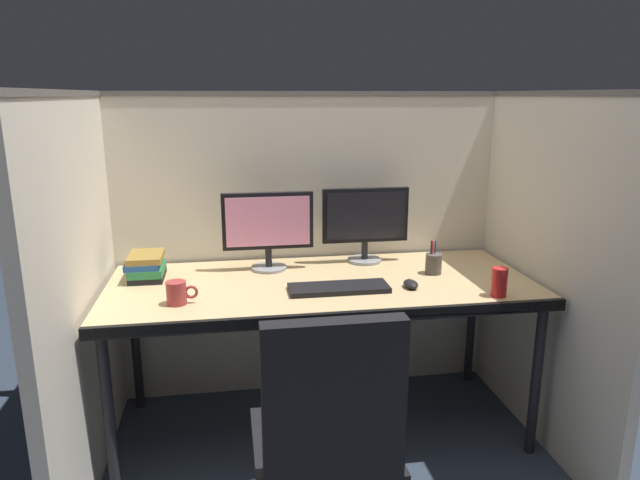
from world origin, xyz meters
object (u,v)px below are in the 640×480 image
object	(u,v)px
book_stack	(146,266)
soda_can	(499,282)
keyboard_main	(339,288)
coffee_mug	(177,293)
monitor_left	(268,226)
desk	(322,293)
computer_mouse	(411,284)
monitor_right	(365,220)
pen_cup	(434,264)

from	to	relation	value
book_stack	soda_can	world-z (taller)	soda_can
soda_can	keyboard_main	bearing A→B (deg)	164.88
coffee_mug	soda_can	bearing A→B (deg)	-5.11
monitor_left	desk	bearing A→B (deg)	-46.61
computer_mouse	coffee_mug	distance (m)	0.99
monitor_left	coffee_mug	size ratio (longest dim) A/B	3.41
desk	monitor_left	size ratio (longest dim) A/B	4.42
monitor_left	keyboard_main	bearing A→B (deg)	-52.39
desk	computer_mouse	distance (m)	0.40
desk	soda_can	bearing A→B (deg)	-22.94
computer_mouse	coffee_mug	size ratio (longest dim) A/B	0.76
coffee_mug	monitor_right	bearing A→B (deg)	27.87
monitor_right	desk	bearing A→B (deg)	-132.42
desk	keyboard_main	xyz separation A→B (m)	(0.05, -0.12, 0.06)
monitor_right	computer_mouse	world-z (taller)	monitor_right
keyboard_main	pen_cup	bearing A→B (deg)	18.73
coffee_mug	soda_can	size ratio (longest dim) A/B	1.03
coffee_mug	book_stack	bearing A→B (deg)	114.62
book_stack	pen_cup	bearing A→B (deg)	-6.11
book_stack	pen_cup	world-z (taller)	pen_cup
desk	book_stack	bearing A→B (deg)	166.73
pen_cup	monitor_right	bearing A→B (deg)	137.88
coffee_mug	pen_cup	distance (m)	1.18
computer_mouse	desk	bearing A→B (deg)	159.70
monitor_right	coffee_mug	distance (m)	1.01
monitor_right	keyboard_main	xyz separation A→B (m)	(-0.21, -0.41, -0.20)
desk	coffee_mug	xyz separation A→B (m)	(-0.62, -0.18, 0.10)
monitor_left	monitor_right	world-z (taller)	same
computer_mouse	soda_can	bearing A→B (deg)	-25.77
keyboard_main	pen_cup	world-z (taller)	pen_cup
monitor_right	coffee_mug	size ratio (longest dim) A/B	3.41
computer_mouse	pen_cup	world-z (taller)	pen_cup
coffee_mug	soda_can	world-z (taller)	soda_can
desk	monitor_right	size ratio (longest dim) A/B	4.42
book_stack	coffee_mug	size ratio (longest dim) A/B	1.72
desk	monitor_left	xyz separation A→B (m)	(-0.22, 0.23, 0.27)
monitor_right	monitor_left	bearing A→B (deg)	-173.57
monitor_left	pen_cup	bearing A→B (deg)	-14.14
monitor_left	computer_mouse	xyz separation A→B (m)	(0.59, -0.37, -0.20)
monitor_left	book_stack	xyz separation A→B (m)	(-0.56, -0.05, -0.16)
monitor_left	computer_mouse	distance (m)	0.72
monitor_right	book_stack	xyz separation A→B (m)	(-1.05, -0.10, -0.16)
keyboard_main	book_stack	xyz separation A→B (m)	(-0.84, 0.31, 0.05)
monitor_left	monitor_right	xyz separation A→B (m)	(0.49, 0.05, 0.00)
computer_mouse	monitor_right	bearing A→B (deg)	103.70
monitor_left	book_stack	bearing A→B (deg)	-174.95
desk	monitor_right	xyz separation A→B (m)	(0.26, 0.29, 0.27)
desk	computer_mouse	xyz separation A→B (m)	(0.37, -0.14, 0.07)
monitor_left	coffee_mug	world-z (taller)	monitor_left
book_stack	coffee_mug	bearing A→B (deg)	-65.38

